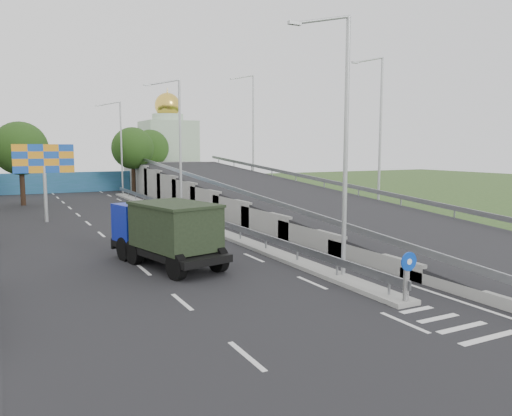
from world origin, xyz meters
TOP-DOWN VIEW (x-y plane):
  - ground at (0.00, 0.00)m, footprint 160.00×160.00m
  - road_surface at (-3.00, 20.00)m, footprint 26.00×90.00m
  - median at (0.00, 24.00)m, footprint 1.00×44.00m
  - overpass_ramp at (7.50, 24.00)m, footprint 10.00×50.00m
  - median_guardrail at (0.00, 24.00)m, footprint 0.09×44.00m
  - sign_bollard at (0.00, 2.17)m, footprint 0.64×0.23m
  - lamp_post_near at (0.11, 6.00)m, footprint 2.74×0.18m
  - lamp_post_mid at (0.11, 26.00)m, footprint 2.74×0.18m
  - lamp_post_far at (0.11, 46.00)m, footprint 2.74×0.18m
  - blue_wall at (-4.00, 52.00)m, footprint 30.00×0.50m
  - church at (10.00, 60.00)m, footprint 7.00×7.00m
  - billboard at (-9.00, 28.00)m, footprint 4.00×0.24m
  - tree_left_mid at (-10.00, 40.00)m, footprint 4.80×4.80m
  - tree_median_far at (2.00, 48.00)m, footprint 4.80×4.80m
  - tree_ramp_far at (6.00, 55.00)m, footprint 4.80×4.80m
  - dump_truck at (-5.33, 11.59)m, footprint 3.81×6.93m

SIDE VIEW (x-z plane):
  - ground at x=0.00m, z-range 0.00..0.00m
  - road_surface at x=-3.00m, z-range -0.02..0.02m
  - median at x=0.00m, z-range 0.00..0.20m
  - median_guardrail at x=0.00m, z-range 0.39..1.10m
  - sign_bollard at x=0.00m, z-range 0.20..1.87m
  - blue_wall at x=-4.00m, z-range 0.00..2.40m
  - dump_truck at x=-5.33m, z-range 0.15..3.05m
  - overpass_ramp at x=7.50m, z-range 0.00..3.50m
  - billboard at x=-9.00m, z-range 1.44..6.94m
  - tree_left_mid at x=-10.00m, z-range 1.38..8.98m
  - tree_median_far at x=2.00m, z-range 1.38..8.98m
  - tree_ramp_far at x=6.00m, z-range 1.38..8.98m
  - church at x=10.00m, z-range -1.59..12.21m
  - lamp_post_near at x=0.11m, z-range 0.77..10.85m
  - lamp_post_mid at x=0.11m, z-range 0.77..10.85m
  - lamp_post_far at x=0.11m, z-range 0.77..10.85m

